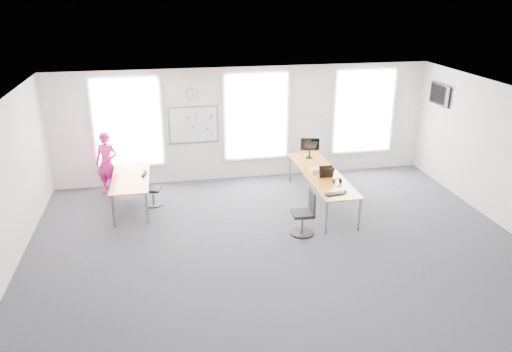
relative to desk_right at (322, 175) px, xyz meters
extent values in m
plane|color=#2D2D33|center=(-1.49, -1.91, -0.72)|extent=(10.00, 10.00, 0.00)
plane|color=white|center=(-1.49, -1.91, 2.28)|extent=(10.00, 10.00, 0.00)
plane|color=white|center=(-1.49, 2.09, 0.78)|extent=(10.00, 0.00, 10.00)
plane|color=white|center=(-1.49, -5.91, 0.78)|extent=(10.00, 0.00, 10.00)
cube|color=silver|center=(-4.49, 2.06, 0.98)|extent=(1.60, 0.06, 2.20)
cube|color=silver|center=(-1.19, 2.06, 0.98)|extent=(1.60, 0.06, 2.20)
cube|color=silver|center=(1.81, 2.06, 0.98)|extent=(1.60, 0.06, 2.20)
cube|color=#CD5E1D|center=(0.00, 0.00, 0.03)|extent=(0.85, 3.18, 0.03)
cylinder|color=gray|center=(-0.36, -1.53, -0.35)|extent=(0.05, 0.05, 0.74)
cylinder|color=gray|center=(0.36, -1.53, -0.35)|extent=(0.05, 0.05, 0.74)
cylinder|color=gray|center=(-0.36, 1.53, -0.35)|extent=(0.05, 0.05, 0.74)
cylinder|color=gray|center=(0.36, 1.53, -0.35)|extent=(0.05, 0.05, 0.74)
cube|color=#CD5E1D|center=(-4.44, 0.64, 0.03)|extent=(0.84, 2.10, 0.03)
cylinder|color=gray|center=(-4.80, -0.35, -0.36)|extent=(0.05, 0.05, 0.73)
cylinder|color=gray|center=(-4.08, -0.35, -0.36)|extent=(0.05, 0.05, 0.73)
cylinder|color=gray|center=(-4.80, 1.63, -0.36)|extent=(0.05, 0.05, 0.73)
cylinder|color=gray|center=(-4.08, 1.63, -0.36)|extent=(0.05, 0.05, 0.73)
cylinder|color=black|center=(-0.86, -1.43, -0.71)|extent=(0.51, 0.51, 0.03)
cylinder|color=gray|center=(-0.86, -1.43, -0.49)|extent=(0.06, 0.06, 0.41)
cube|color=black|center=(-0.86, -1.43, -0.26)|extent=(0.45, 0.45, 0.07)
cube|color=black|center=(-0.67, -1.44, 0.02)|extent=(0.06, 0.42, 0.44)
cylinder|color=black|center=(-3.96, 0.68, -0.71)|extent=(0.44, 0.44, 0.03)
cylinder|color=gray|center=(-3.96, 0.68, -0.52)|extent=(0.05, 0.05, 0.36)
cube|color=black|center=(-3.96, 0.68, -0.32)|extent=(0.44, 0.44, 0.06)
cube|color=black|center=(-4.13, 0.72, -0.09)|extent=(0.11, 0.36, 0.38)
imported|color=#D9197A|center=(-5.05, 1.61, 0.07)|extent=(0.68, 0.57, 1.59)
cube|color=silver|center=(-2.84, 2.06, 0.83)|extent=(1.20, 0.03, 0.90)
cylinder|color=gray|center=(-2.84, 2.06, 1.63)|extent=(0.30, 0.04, 0.30)
cube|color=black|center=(3.46, 1.09, 1.58)|extent=(0.06, 0.90, 0.55)
cube|color=black|center=(-0.11, -1.26, 0.06)|extent=(0.46, 0.26, 0.02)
ellipsoid|color=black|center=(0.14, -1.21, 0.07)|extent=(0.07, 0.12, 0.04)
cylinder|color=black|center=(0.09, -0.86, 0.05)|extent=(0.08, 0.08, 0.01)
cylinder|color=black|center=(0.07, -0.66, 0.10)|extent=(0.04, 0.10, 0.10)
cylinder|color=black|center=(0.23, -0.66, 0.10)|extent=(0.04, 0.10, 0.10)
cylinder|color=gold|center=(0.07, -0.66, 0.10)|extent=(0.01, 0.10, 0.10)
cube|color=black|center=(0.15, -0.66, 0.15)|extent=(0.17, 0.02, 0.02)
cube|color=black|center=(0.02, -0.23, 0.19)|extent=(0.34, 0.10, 0.27)
cube|color=#F66000|center=(0.02, -0.31, 0.18)|extent=(0.32, 0.11, 0.25)
cube|color=black|center=(0.02, -0.33, 0.19)|extent=(0.34, 0.11, 0.26)
cube|color=#F3E7C1|center=(-0.09, 0.07, 0.11)|extent=(0.32, 0.24, 0.11)
cylinder|color=black|center=(0.03, 1.14, 0.06)|extent=(0.20, 0.20, 0.02)
cylinder|color=black|center=(0.03, 1.14, 0.16)|extent=(0.04, 0.04, 0.20)
cube|color=black|center=(0.03, 1.13, 0.42)|extent=(0.47, 0.14, 0.32)
cube|color=black|center=(0.03, 1.11, 0.42)|extent=(0.43, 0.10, 0.28)
camera|label=1|loc=(-3.59, -10.53, 4.24)|focal=35.00mm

